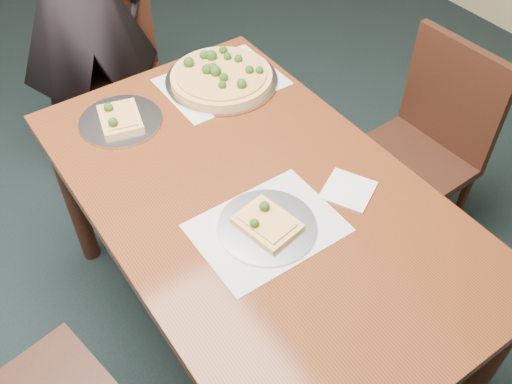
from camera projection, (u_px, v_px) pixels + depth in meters
ground at (154, 355)px, 2.15m from camera, size 8.00×8.00×0.00m
dining_table at (256, 212)px, 1.77m from camera, size 0.90×1.50×0.75m
chair_far at (112, 70)px, 2.55m from camera, size 0.55×0.55×0.91m
chair_right at (424, 143)px, 2.21m from camera, size 0.44×0.44×0.91m
diner at (76, 7)px, 2.30m from camera, size 0.67×0.50×1.67m
placemat_main at (222, 82)px, 2.09m from camera, size 0.42×0.32×0.00m
placemat_near at (267, 228)px, 1.60m from camera, size 0.40×0.30×0.00m
pizza_pan at (221, 76)px, 2.07m from camera, size 0.41×0.41×0.07m
slice_plate_near at (267, 225)px, 1.60m from camera, size 0.28×0.28×0.06m
slice_plate_far at (120, 119)px, 1.92m from camera, size 0.28×0.28×0.06m
napkin at (348, 190)px, 1.70m from camera, size 0.19×0.19×0.01m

